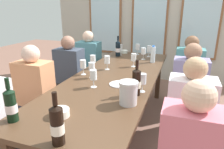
% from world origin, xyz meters
% --- Properties ---
extents(ground_plane, '(12.00, 12.00, 0.00)m').
position_xyz_m(ground_plane, '(0.00, 0.00, 0.00)').
color(ground_plane, '#845C4D').
extents(back_wall_with_windows, '(4.10, 0.10, 2.90)m').
position_xyz_m(back_wall_with_windows, '(0.00, 2.22, 1.45)').
color(back_wall_with_windows, '#B8B0A2').
rests_on(back_wall_with_windows, ground).
extents(dining_table, '(0.90, 2.63, 0.74)m').
position_xyz_m(dining_table, '(0.00, 0.00, 0.67)').
color(dining_table, '#4F3623').
rests_on(dining_table, ground).
extents(white_plate_0, '(0.20, 0.20, 0.01)m').
position_xyz_m(white_plate_0, '(0.13, -0.24, 0.74)').
color(white_plate_0, white).
rests_on(white_plate_0, dining_table).
extents(metal_pitcher, '(0.16, 0.16, 0.19)m').
position_xyz_m(metal_pitcher, '(0.32, -0.62, 0.84)').
color(metal_pitcher, silver).
rests_on(metal_pitcher, dining_table).
extents(wine_bottle_0, '(0.08, 0.08, 0.32)m').
position_xyz_m(wine_bottle_0, '(0.34, -0.43, 0.86)').
color(wine_bottle_0, black).
rests_on(wine_bottle_0, dining_table).
extents(wine_bottle_1, '(0.08, 0.08, 0.31)m').
position_xyz_m(wine_bottle_1, '(-0.36, -1.13, 0.86)').
color(wine_bottle_1, black).
rests_on(wine_bottle_1, dining_table).
extents(wine_bottle_2, '(0.08, 0.08, 0.32)m').
position_xyz_m(wine_bottle_2, '(0.08, -1.24, 0.86)').
color(wine_bottle_2, black).
rests_on(wine_bottle_2, dining_table).
extents(wine_bottle_3, '(0.08, 0.08, 0.32)m').
position_xyz_m(wine_bottle_3, '(-0.27, 0.94, 0.86)').
color(wine_bottle_3, black).
rests_on(wine_bottle_3, dining_table).
extents(tasting_bowl_0, '(0.14, 0.14, 0.05)m').
position_xyz_m(tasting_bowl_0, '(-0.09, -0.97, 0.77)').
color(tasting_bowl_0, white).
rests_on(tasting_bowl_0, dining_table).
extents(tasting_bowl_1, '(0.12, 0.12, 0.05)m').
position_xyz_m(tasting_bowl_1, '(-0.24, 1.20, 0.76)').
color(tasting_bowl_1, white).
rests_on(tasting_bowl_1, dining_table).
extents(water_bottle, '(0.06, 0.06, 0.24)m').
position_xyz_m(water_bottle, '(0.31, 0.75, 0.85)').
color(water_bottle, white).
rests_on(water_bottle, dining_table).
extents(wine_glass_0, '(0.07, 0.07, 0.17)m').
position_xyz_m(wine_glass_0, '(-0.00, 1.17, 0.86)').
color(wine_glass_0, white).
rests_on(wine_glass_0, dining_table).
extents(wine_glass_1, '(0.07, 0.07, 0.17)m').
position_xyz_m(wine_glass_1, '(0.15, 0.87, 0.86)').
color(wine_glass_1, white).
rests_on(wine_glass_1, dining_table).
extents(wine_glass_2, '(0.07, 0.07, 0.17)m').
position_xyz_m(wine_glass_2, '(-0.25, 1.04, 0.86)').
color(wine_glass_2, white).
rests_on(wine_glass_2, dining_table).
extents(wine_glass_3, '(0.07, 0.07, 0.17)m').
position_xyz_m(wine_glass_3, '(0.11, 0.45, 0.86)').
color(wine_glass_3, white).
rests_on(wine_glass_3, dining_table).
extents(wine_glass_4, '(0.07, 0.07, 0.17)m').
position_xyz_m(wine_glass_4, '(-0.09, -0.38, 0.86)').
color(wine_glass_4, white).
rests_on(wine_glass_4, dining_table).
extents(wine_glass_5, '(0.07, 0.07, 0.17)m').
position_xyz_m(wine_glass_5, '(-0.36, -0.06, 0.86)').
color(wine_glass_5, white).
rests_on(wine_glass_5, dining_table).
extents(wine_glass_6, '(0.07, 0.07, 0.17)m').
position_xyz_m(wine_glass_6, '(-0.35, 0.19, 0.86)').
color(wine_glass_6, white).
rests_on(wine_glass_6, dining_table).
extents(wine_glass_7, '(0.07, 0.07, 0.17)m').
position_xyz_m(wine_glass_7, '(0.38, -0.34, 0.86)').
color(wine_glass_7, white).
rests_on(wine_glass_7, dining_table).
extents(wine_glass_8, '(0.07, 0.07, 0.17)m').
position_xyz_m(wine_glass_8, '(0.20, 1.07, 0.86)').
color(wine_glass_8, white).
rests_on(wine_glass_8, dining_table).
extents(wine_glass_9, '(0.07, 0.07, 0.17)m').
position_xyz_m(wine_glass_9, '(-0.22, -0.14, 0.86)').
color(wine_glass_9, white).
rests_on(wine_glass_9, dining_table).
extents(wine_glass_10, '(0.07, 0.07, 0.17)m').
position_xyz_m(wine_glass_10, '(-0.17, 0.21, 0.86)').
color(wine_glass_10, white).
rests_on(wine_glass_10, dining_table).
extents(seated_person_2, '(0.38, 0.24, 1.11)m').
position_xyz_m(seated_person_2, '(-0.80, 0.37, 0.53)').
color(seated_person_2, '#312F2D').
rests_on(seated_person_2, ground).
extents(seated_person_3, '(0.38, 0.24, 1.11)m').
position_xyz_m(seated_person_3, '(0.80, 0.31, 0.53)').
color(seated_person_3, '#2D2230').
rests_on(seated_person_3, ground).
extents(seated_person_4, '(0.38, 0.24, 1.11)m').
position_xyz_m(seated_person_4, '(-0.80, 1.01, 0.53)').
color(seated_person_4, '#333138').
rests_on(seated_person_4, ground).
extents(seated_person_5, '(0.38, 0.24, 1.11)m').
position_xyz_m(seated_person_5, '(0.80, 0.94, 0.53)').
color(seated_person_5, '#24343B').
rests_on(seated_person_5, ground).
extents(seated_person_6, '(0.38, 0.24, 1.11)m').
position_xyz_m(seated_person_6, '(-0.80, -0.38, 0.53)').
color(seated_person_6, '#363642').
rests_on(seated_person_6, ground).
extents(seated_person_7, '(0.38, 0.24, 1.11)m').
position_xyz_m(seated_person_7, '(0.80, -0.38, 0.53)').
color(seated_person_7, '#39283C').
rests_on(seated_person_7, ground).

